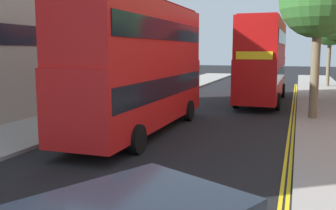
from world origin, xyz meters
The scene contains 7 objects.
sidewalk_left centered at (-6.50, 16.00, 0.07)m, with size 4.00×80.00×0.14m, color #9E9991.
kerb_line_outer centered at (4.40, 14.00, 0.00)m, with size 0.10×56.00×0.01m, color yellow.
kerb_line_inner centered at (4.24, 14.00, 0.00)m, with size 0.10×56.00×0.01m, color yellow.
double_decker_bus_away centered at (-1.95, 14.52, 3.03)m, with size 2.83×10.82×5.64m.
double_decker_bus_oncoming centered at (2.17, 26.31, 3.03)m, with size 2.83×10.82×5.64m.
street_tree_mid centered at (5.29, 19.99, 6.03)m, with size 3.82×3.82×7.86m.
street_tree_far centered at (7.20, 39.32, 6.16)m, with size 4.33×4.33×8.21m.
Camera 1 is at (4.51, -0.75, 3.58)m, focal length 40.92 mm.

